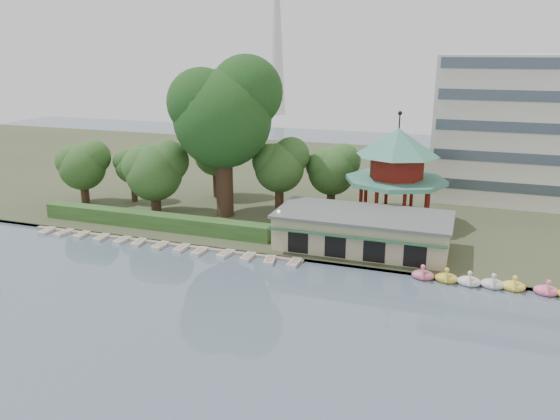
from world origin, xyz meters
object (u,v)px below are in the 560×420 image
at_px(dock, 162,241).
at_px(boathouse, 362,230).
at_px(pavilion, 397,167).
at_px(big_tree, 224,110).

height_order(dock, boathouse, boathouse).
distance_m(boathouse, pavilion, 11.43).
bearing_deg(dock, boathouse, 12.24).
relative_size(pavilion, big_tree, 0.67).
xyz_separation_m(dock, pavilion, (24.00, 14.80, 7.36)).
bearing_deg(big_tree, dock, -106.06).
bearing_deg(dock, big_tree, 73.94).
distance_m(dock, pavilion, 29.14).
height_order(boathouse, big_tree, big_tree).
relative_size(boathouse, big_tree, 0.92).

